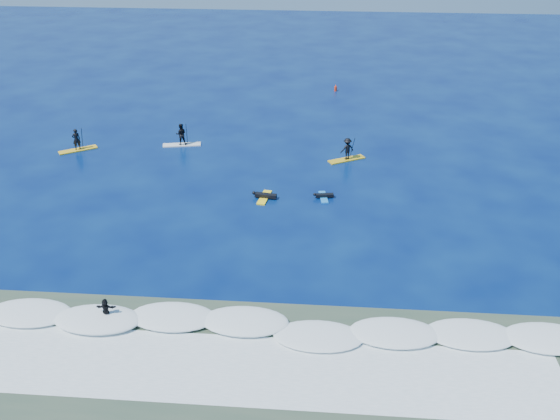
# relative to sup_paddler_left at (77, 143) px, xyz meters

# --- Properties ---
(ground) EXTENTS (160.00, 160.00, 0.00)m
(ground) POSITION_rel_sup_paddler_left_xyz_m (16.92, -13.46, -0.73)
(ground) COLOR #031248
(ground) RESTS_ON ground
(shallow_water) EXTENTS (90.00, 13.00, 0.01)m
(shallow_water) POSITION_rel_sup_paddler_left_xyz_m (16.92, -27.46, -0.72)
(shallow_water) COLOR #324536
(shallow_water) RESTS_ON ground
(breaking_wave) EXTENTS (40.00, 6.00, 0.30)m
(breaking_wave) POSITION_rel_sup_paddler_left_xyz_m (16.92, -23.46, -0.73)
(breaking_wave) COLOR white
(breaking_wave) RESTS_ON ground
(whitewater) EXTENTS (34.00, 5.00, 0.02)m
(whitewater) POSITION_rel_sup_paddler_left_xyz_m (16.92, -26.46, -0.73)
(whitewater) COLOR silver
(whitewater) RESTS_ON ground
(sup_paddler_left) EXTENTS (3.22, 2.53, 2.33)m
(sup_paddler_left) POSITION_rel_sup_paddler_left_xyz_m (0.00, 0.00, 0.00)
(sup_paddler_left) COLOR gold
(sup_paddler_left) RESTS_ON ground
(sup_paddler_center) EXTENTS (3.49, 1.48, 2.38)m
(sup_paddler_center) POSITION_rel_sup_paddler_left_xyz_m (8.93, 1.90, 0.16)
(sup_paddler_center) COLOR silver
(sup_paddler_center) RESTS_ON ground
(sup_paddler_right) EXTENTS (3.27, 2.34, 2.31)m
(sup_paddler_right) POSITION_rel_sup_paddler_left_xyz_m (23.74, -0.24, 0.17)
(sup_paddler_right) COLOR gold
(sup_paddler_right) RESTS_ON ground
(prone_paddler_near) EXTENTS (1.89, 2.43, 0.50)m
(prone_paddler_near) POSITION_rel_sup_paddler_left_xyz_m (17.45, -7.93, -0.56)
(prone_paddler_near) COLOR yellow
(prone_paddler_near) RESTS_ON ground
(prone_paddler_far) EXTENTS (1.56, 2.01, 0.41)m
(prone_paddler_far) POSITION_rel_sup_paddler_left_xyz_m (21.89, -7.52, -0.59)
(prone_paddler_far) COLOR blue
(prone_paddler_far) RESTS_ON ground
(wave_surfer) EXTENTS (1.80, 0.55, 1.29)m
(wave_surfer) POSITION_rel_sup_paddler_left_xyz_m (10.38, -23.29, 0.02)
(wave_surfer) COLOR silver
(wave_surfer) RESTS_ON breaking_wave
(marker_buoy) EXTENTS (0.32, 0.32, 0.76)m
(marker_buoy) POSITION_rel_sup_paddler_left_xyz_m (22.75, 19.15, -0.39)
(marker_buoy) COLOR red
(marker_buoy) RESTS_ON ground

